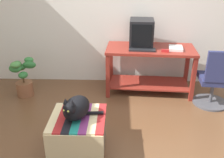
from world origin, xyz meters
name	(u,v)px	position (x,y,z in m)	size (l,w,h in m)	color
ground_plane	(115,155)	(0.00, 0.00, 0.00)	(14.00, 14.00, 0.00)	brown
back_wall	(118,7)	(0.00, 2.05, 1.30)	(8.00, 0.10, 2.60)	silver
desk	(150,62)	(0.52, 1.60, 0.51)	(1.41, 0.72, 0.75)	maroon
tv_monitor	(141,33)	(0.37, 1.69, 0.96)	(0.39, 0.43, 0.42)	black
keyboard	(142,50)	(0.37, 1.47, 0.76)	(0.40, 0.15, 0.02)	black
book	(176,48)	(0.89, 1.53, 0.77)	(0.20, 0.24, 0.04)	white
ottoman_with_blanket	(79,134)	(-0.41, 0.07, 0.23)	(0.59, 0.61, 0.45)	#7A664C
cat	(76,108)	(-0.42, 0.05, 0.58)	(0.46, 0.43, 0.30)	black
potted_plant	(23,78)	(-1.49, 1.39, 0.30)	(0.40, 0.37, 0.61)	brown
office_chair	(215,82)	(1.42, 1.15, 0.39)	(0.52, 0.52, 0.89)	#4C4C51
stapler	(165,51)	(0.71, 1.40, 0.77)	(0.04, 0.11, 0.04)	#A31E1E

